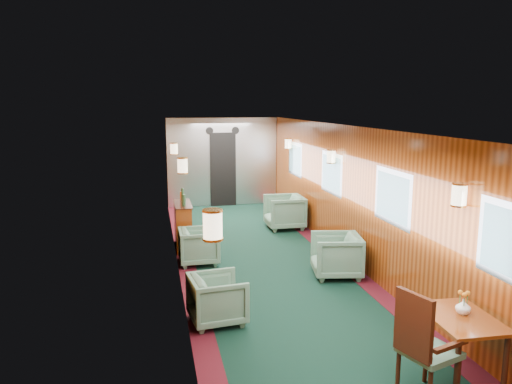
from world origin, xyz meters
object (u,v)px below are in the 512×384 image
(armchair_right_far, at_px, (284,212))
(armchair_left_near, at_px, (217,299))
(armchair_left_far, at_px, (199,246))
(armchair_right_near, at_px, (336,255))
(side_chair, at_px, (422,342))
(dining_table, at_px, (460,326))
(credenza, at_px, (183,225))

(armchair_right_far, bearing_deg, armchair_left_near, -24.50)
(armchair_left_far, bearing_deg, armchair_right_near, -118.28)
(armchair_left_far, xyz_separation_m, armchair_right_near, (2.12, -1.11, 0.04))
(side_chair, distance_m, armchair_right_near, 3.46)
(armchair_left_near, bearing_deg, dining_table, -136.34)
(armchair_left_far, xyz_separation_m, armchair_right_far, (2.10, 2.09, 0.06))
(side_chair, xyz_separation_m, armchair_left_far, (-1.66, 4.53, -0.28))
(armchair_left_near, bearing_deg, armchair_right_near, -65.03)
(dining_table, xyz_separation_m, credenza, (-2.46, 5.26, -0.11))
(armchair_right_far, bearing_deg, armchair_left_far, -44.77)
(armchair_right_near, bearing_deg, dining_table, 12.36)
(armchair_left_near, distance_m, armchair_right_near, 2.50)
(armchair_right_near, bearing_deg, side_chair, 2.52)
(side_chair, relative_size, credenza, 0.94)
(side_chair, bearing_deg, armchair_left_near, 109.95)
(side_chair, distance_m, credenza, 5.84)
(dining_table, height_order, armchair_right_near, armchair_right_near)
(dining_table, distance_m, side_chair, 0.64)
(armchair_left_near, xyz_separation_m, armchair_left_far, (-0.00, 2.43, 0.00))
(dining_table, distance_m, armchair_right_far, 6.35)
(credenza, distance_m, armchair_left_far, 1.04)
(credenza, bearing_deg, side_chair, -71.25)
(side_chair, distance_m, armchair_right_far, 6.64)
(armchair_left_far, bearing_deg, dining_table, -152.93)
(dining_table, height_order, credenza, credenza)
(armchair_left_near, xyz_separation_m, armchair_right_far, (2.10, 4.53, 0.06))
(side_chair, bearing_deg, credenza, 90.37)
(credenza, distance_m, armchair_right_far, 2.57)
(armchair_left_near, bearing_deg, armchair_right_far, -32.06)
(armchair_left_near, xyz_separation_m, armchair_right_near, (2.11, 1.33, 0.04))
(armchair_left_near, bearing_deg, side_chair, -148.86)
(side_chair, distance_m, armchair_left_far, 4.83)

